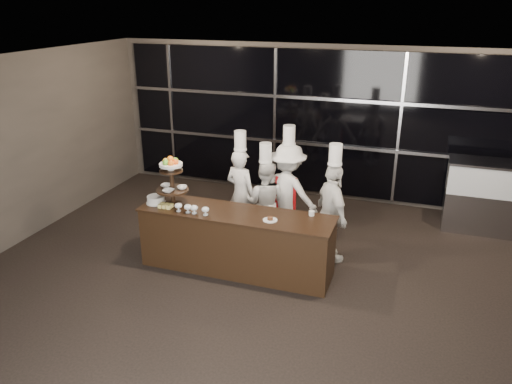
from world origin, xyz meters
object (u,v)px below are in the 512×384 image
(buffet_counter, at_px, (236,241))
(layer_cake, at_px, (156,200))
(chef_d, at_px, (332,212))
(chef_b, at_px, (265,201))
(chef_c, at_px, (288,192))
(display_stand, at_px, (172,177))
(chef_a, at_px, (241,193))
(display_case, at_px, (491,193))

(buffet_counter, bearing_deg, layer_cake, -177.73)
(layer_cake, distance_m, chef_d, 2.64)
(layer_cake, bearing_deg, chef_b, 37.70)
(chef_b, distance_m, chef_c, 0.40)
(display_stand, height_order, chef_c, chef_c)
(chef_a, xyz_separation_m, chef_c, (0.73, 0.22, 0.03))
(display_stand, bearing_deg, layer_cake, -169.13)
(display_stand, xyz_separation_m, display_case, (4.61, 2.66, -0.65))
(display_stand, relative_size, layer_cake, 2.48)
(chef_a, relative_size, chef_b, 1.09)
(chef_b, relative_size, chef_d, 0.91)
(display_case, xyz_separation_m, chef_b, (-3.49, -1.65, 0.03))
(buffet_counter, relative_size, chef_c, 1.47)
(chef_d, bearing_deg, display_stand, -161.65)
(layer_cake, xyz_separation_m, chef_c, (1.68, 1.30, -0.14))
(chef_c, bearing_deg, buffet_counter, -108.64)
(chef_a, relative_size, chef_d, 1.00)
(chef_d, bearing_deg, chef_a, 169.80)
(chef_a, distance_m, chef_b, 0.43)
(buffet_counter, xyz_separation_m, display_case, (3.61, 2.66, 0.22))
(buffet_counter, bearing_deg, chef_d, 30.85)
(buffet_counter, bearing_deg, display_case, 36.44)
(buffet_counter, xyz_separation_m, chef_c, (0.42, 1.25, 0.36))
(display_case, relative_size, chef_b, 0.87)
(buffet_counter, relative_size, display_stand, 3.81)
(chef_b, height_order, chef_d, chef_d)
(layer_cake, bearing_deg, display_stand, 10.87)
(chef_a, distance_m, chef_d, 1.59)
(display_case, bearing_deg, display_stand, -149.97)
(display_case, height_order, chef_d, chef_d)
(chef_a, bearing_deg, chef_d, -10.20)
(layer_cake, distance_m, chef_c, 2.13)
(buffet_counter, distance_m, display_case, 4.49)
(display_case, bearing_deg, chef_b, -154.70)
(chef_b, bearing_deg, chef_d, -13.17)
(chef_d, bearing_deg, display_case, 39.11)
(layer_cake, bearing_deg, buffet_counter, 2.27)
(chef_c, bearing_deg, layer_cake, -142.34)
(buffet_counter, distance_m, chef_a, 1.12)
(display_stand, xyz_separation_m, layer_cake, (-0.26, -0.05, -0.37))
(display_stand, xyz_separation_m, chef_d, (2.25, 0.75, -0.54))
(chef_a, distance_m, chef_c, 0.77)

